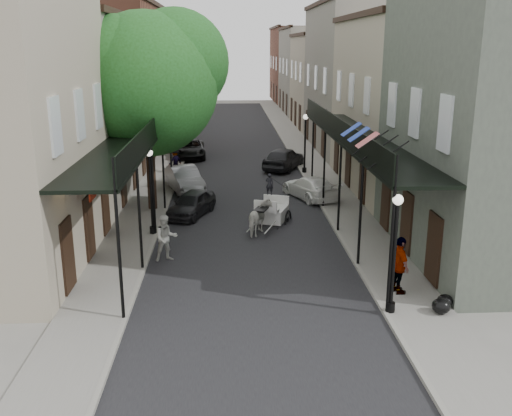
{
  "coord_description": "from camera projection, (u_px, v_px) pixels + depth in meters",
  "views": [
    {
      "loc": [
        -0.81,
        -17.71,
        7.97
      ],
      "look_at": [
        0.31,
        4.58,
        1.6
      ],
      "focal_mm": 40.0,
      "sensor_mm": 36.0,
      "label": 1
    }
  ],
  "objects": [
    {
      "name": "gallery_right",
      "position": [
        355.0,
        138.0,
        25.05
      ],
      "size": [
        2.2,
        18.05,
        4.88
      ],
      "color": "black",
      "rests_on": "sidewalk_right"
    },
    {
      "name": "lamppost_right_near",
      "position": [
        394.0,
        252.0,
        16.94
      ],
      "size": [
        0.32,
        0.32,
        3.71
      ],
      "color": "black",
      "rests_on": "sidewalk_right"
    },
    {
      "name": "sidewalk_left",
      "position": [
        166.0,
        168.0,
        38.18
      ],
      "size": [
        2.2,
        90.0,
        0.12
      ],
      "primitive_type": "cube",
      "color": "gray",
      "rests_on": "ground"
    },
    {
      "name": "pedestrian_walking",
      "position": [
        166.0,
        238.0,
        21.71
      ],
      "size": [
        1.06,
        0.94,
        1.81
      ],
      "primitive_type": "imported",
      "rotation": [
        0.0,
        0.0,
        0.34
      ],
      "color": "#B8B9AE",
      "rests_on": "ground"
    },
    {
      "name": "car_left_far",
      "position": [
        190.0,
        149.0,
        41.93
      ],
      "size": [
        2.53,
        4.87,
        1.31
      ],
      "primitive_type": "imported",
      "rotation": [
        0.0,
        0.0,
        0.08
      ],
      "color": "black",
      "rests_on": "ground"
    },
    {
      "name": "car_right_near",
      "position": [
        310.0,
        188.0,
        30.73
      ],
      "size": [
        3.07,
        4.47,
        1.2
      ],
      "primitive_type": "imported",
      "rotation": [
        0.0,
        0.0,
        3.51
      ],
      "color": "white",
      "rests_on": "ground"
    },
    {
      "name": "pedestrian_sidewalk_left",
      "position": [
        175.0,
        161.0,
        36.48
      ],
      "size": [
        1.09,
        1.08,
        1.51
      ],
      "primitive_type": "imported",
      "rotation": [
        0.0,
        0.0,
        3.91
      ],
      "color": "gray",
      "rests_on": "sidewalk_left"
    },
    {
      "name": "car_left_mid",
      "position": [
        184.0,
        179.0,
        32.33
      ],
      "size": [
        2.7,
        4.44,
        1.38
      ],
      "primitive_type": "imported",
      "rotation": [
        0.0,
        0.0,
        0.32
      ],
      "color": "gray",
      "rests_on": "ground"
    },
    {
      "name": "horse",
      "position": [
        260.0,
        218.0,
        24.82
      ],
      "size": [
        1.33,
        1.9,
        1.46
      ],
      "primitive_type": "imported",
      "rotation": [
        0.0,
        0.0,
        2.8
      ],
      "color": "beige",
      "rests_on": "ground"
    },
    {
      "name": "building_row_right",
      "position": [
        341.0,
        80.0,
        47.02
      ],
      "size": [
        5.0,
        80.0,
        10.5
      ],
      "primitive_type": "cube",
      "color": "gray",
      "rests_on": "ground"
    },
    {
      "name": "tree_near",
      "position": [
        155.0,
        78.0,
        27.02
      ],
      "size": [
        7.31,
        6.8,
        9.63
      ],
      "color": "#382619",
      "rests_on": "sidewalk_left"
    },
    {
      "name": "trash_bags",
      "position": [
        443.0,
        304.0,
        17.47
      ],
      "size": [
        0.83,
        0.98,
        0.48
      ],
      "color": "black",
      "rests_on": "sidewalk_right"
    },
    {
      "name": "road",
      "position": [
        240.0,
        168.0,
        38.44
      ],
      "size": [
        8.0,
        90.0,
        0.01
      ],
      "primitive_type": "cube",
      "color": "black",
      "rests_on": "ground"
    },
    {
      "name": "tree_far",
      "position": [
        179.0,
        77.0,
        40.65
      ],
      "size": [
        6.45,
        6.0,
        8.61
      ],
      "color": "#382619",
      "rests_on": "sidewalk_left"
    },
    {
      "name": "car_right_far",
      "position": [
        284.0,
        158.0,
        37.96
      ],
      "size": [
        3.44,
        4.73,
        1.5
      ],
      "primitive_type": "imported",
      "rotation": [
        0.0,
        0.0,
        2.71
      ],
      "color": "black",
      "rests_on": "ground"
    },
    {
      "name": "lamppost_right_far",
      "position": [
        305.0,
        143.0,
        36.15
      ],
      "size": [
        0.32,
        0.32,
        3.71
      ],
      "color": "black",
      "rests_on": "sidewalk_right"
    },
    {
      "name": "building_row_left",
      "position": [
        131.0,
        81.0,
        46.19
      ],
      "size": [
        5.0,
        80.0,
        10.5
      ],
      "primitive_type": "cube",
      "color": "#A09480",
      "rests_on": "ground"
    },
    {
      "name": "pedestrian_sidewalk_right",
      "position": [
        399.0,
        265.0,
        18.53
      ],
      "size": [
        0.65,
        1.2,
        1.93
      ],
      "primitive_type": "imported",
      "rotation": [
        0.0,
        0.0,
        1.74
      ],
      "color": "gray",
      "rests_on": "sidewalk_right"
    },
    {
      "name": "carriage",
      "position": [
        274.0,
        200.0,
        26.86
      ],
      "size": [
        1.98,
        2.44,
        2.45
      ],
      "rotation": [
        0.0,
        0.0,
        -0.34
      ],
      "color": "black",
      "rests_on": "ground"
    },
    {
      "name": "car_left_near",
      "position": [
        192.0,
        204.0,
        27.58
      ],
      "size": [
        2.58,
        3.8,
        1.2
      ],
      "primitive_type": "imported",
      "rotation": [
        0.0,
        0.0,
        -0.36
      ],
      "color": "black",
      "rests_on": "ground"
    },
    {
      "name": "lamppost_left",
      "position": [
        151.0,
        190.0,
        24.23
      ],
      "size": [
        0.32,
        0.32,
        3.71
      ],
      "color": "black",
      "rests_on": "sidewalk_left"
    },
    {
      "name": "gallery_left",
      "position": [
        135.0,
        140.0,
        24.59
      ],
      "size": [
        2.2,
        18.05,
        4.88
      ],
      "color": "black",
      "rests_on": "sidewalk_left"
    },
    {
      "name": "ground",
      "position": [
        254.0,
        291.0,
        19.23
      ],
      "size": [
        140.0,
        140.0,
        0.0
      ],
      "primitive_type": "plane",
      "color": "gray",
      "rests_on": "ground"
    },
    {
      "name": "sidewalk_right",
      "position": [
        314.0,
        167.0,
        38.66
      ],
      "size": [
        2.2,
        90.0,
        0.12
      ],
      "primitive_type": "cube",
      "color": "gray",
      "rests_on": "ground"
    }
  ]
}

